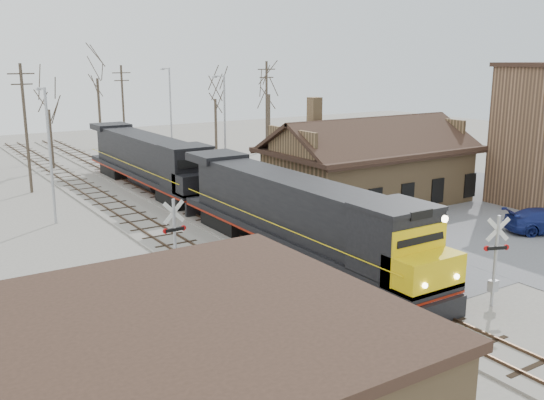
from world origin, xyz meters
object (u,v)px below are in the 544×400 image
(depot, at_px, (369,171))
(locomotive_lead, at_px, (301,217))
(locomotive_trailing, at_px, (150,161))
(signal_tower, at_px, (542,136))

(depot, distance_m, locomotive_lead, 14.46)
(depot, distance_m, locomotive_trailing, 17.63)
(depot, xyz_separation_m, signal_tower, (10.40, -7.00, 2.67))
(signal_tower, height_order, locomotive_lead, signal_tower)
(signal_tower, bearing_deg, locomotive_lead, -177.22)
(depot, height_order, locomotive_lead, depot)
(depot, height_order, signal_tower, signal_tower)
(signal_tower, distance_m, locomotive_trailing, 30.09)
(locomotive_lead, bearing_deg, signal_tower, 2.78)
(signal_tower, relative_size, locomotive_lead, 0.50)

